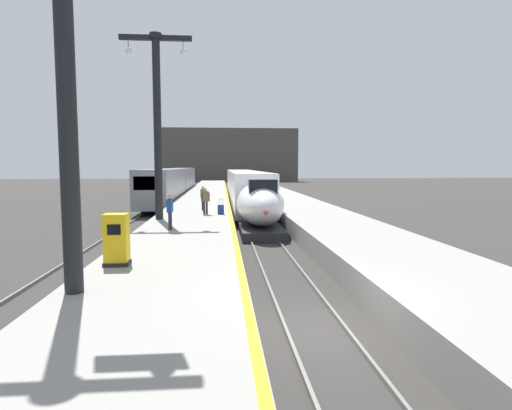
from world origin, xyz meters
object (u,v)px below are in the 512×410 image
Objects in this scene: highspeed_train_main at (246,189)px; passenger_mid_platform at (203,196)px; station_column_mid at (157,111)px; rolling_suitcase at (221,210)px; regional_train_adjacent at (174,182)px; station_column_near at (67,54)px; passenger_near_edge at (205,199)px; ticket_machine_yellow at (117,241)px; passenger_far_waiting at (170,209)px.

highspeed_train_main reaches higher than passenger_mid_platform.
station_column_mid is 7.18m from rolling_suitcase.
station_column_mid is at bearing -85.43° from regional_train_adjacent.
station_column_mid is (-0.06, 14.22, 0.54)m from station_column_near.
station_column_near is 19.59m from passenger_mid_platform.
rolling_suitcase is at bearing 78.04° from station_column_near.
regional_train_adjacent is at bearing 124.84° from highspeed_train_main.
passenger_near_edge is (2.57, 2.14, -5.18)m from station_column_mid.
station_column_mid is at bearing -148.21° from rolling_suitcase.
ticket_machine_yellow is at bearing -99.30° from passenger_near_edge.
highspeed_train_main is 27.85m from ticket_machine_yellow.
ticket_machine_yellow is at bearing -95.97° from passenger_far_waiting.
station_column_near is at bearing -95.98° from passenger_far_waiting.
rolling_suitcase is (3.53, 2.19, -5.86)m from station_column_mid.
passenger_far_waiting is 1.06× the size of ticket_machine_yellow.
regional_train_adjacent is 37.27× the size of rolling_suitcase.
passenger_far_waiting is at bearing -103.45° from highspeed_train_main.
regional_train_adjacent is 21.66× the size of passenger_near_edge.
passenger_near_edge is at bearing 76.94° from passenger_far_waiting.
regional_train_adjacent is 23.28m from passenger_mid_platform.
highspeed_train_main is 22.55× the size of passenger_near_edge.
passenger_far_waiting is (1.11, -4.15, -5.18)m from station_column_mid.
passenger_far_waiting is at bearing -103.06° from passenger_near_edge.
passenger_mid_platform reaches higher than rolling_suitcase.
passenger_mid_platform is (4.52, -22.83, -0.09)m from regional_train_adjacent.
passenger_mid_platform is at bearing 83.03° from ticket_machine_yellow.
rolling_suitcase is at bearing 69.09° from passenger_far_waiting.
ticket_machine_yellow is (0.29, 2.80, -4.88)m from station_column_near.
station_column_mid is 6.15× the size of passenger_mid_platform.
station_column_mid is at bearing -110.38° from highspeed_train_main.
passenger_mid_platform is 1.00× the size of passenger_far_waiting.
station_column_mid is 6.16m from passenger_near_edge.
regional_train_adjacent is at bearing 102.75° from rolling_suitcase.
station_column_near is 5.64m from ticket_machine_yellow.
regional_train_adjacent is 25.98m from rolling_suitcase.
ticket_machine_yellow is (-5.55, -27.29, -0.14)m from highspeed_train_main.
regional_train_adjacent reaches higher than rolling_suitcase.
station_column_near reaches higher than passenger_far_waiting.
station_column_mid is 10.59× the size of rolling_suitcase.
station_column_mid is 12.64m from ticket_machine_yellow.
station_column_near reaches higher than regional_train_adjacent.
highspeed_train_main is 14.13m from passenger_near_edge.
highspeed_train_main is 22.55× the size of passenger_far_waiting.
passenger_far_waiting is 1.72× the size of rolling_suitcase.
station_column_mid reaches higher than highspeed_train_main.
passenger_mid_platform is at bearing -78.81° from regional_train_adjacent.
regional_train_adjacent reaches higher than passenger_mid_platform.
ticket_machine_yellow is at bearing 84.01° from station_column_near.
rolling_suitcase is at bearing 2.70° from passenger_near_edge.
station_column_mid reaches higher than rolling_suitcase.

